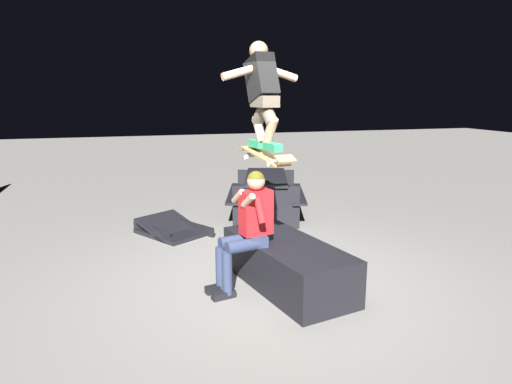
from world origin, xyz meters
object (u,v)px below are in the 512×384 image
at_px(skateboard, 265,156).
at_px(kicker_ramp, 173,230).
at_px(skater_airborne, 262,90).
at_px(person_sitting_on_ledge, 247,225).
at_px(picnic_table_back, 266,189).
at_px(ledge_box_main, 287,264).

bearing_deg(skateboard, kicker_ramp, 18.27).
xyz_separation_m(skateboard, kicker_ramp, (2.37, 0.78, -1.47)).
distance_m(skateboard, kicker_ramp, 2.90).
bearing_deg(skater_airborne, kicker_ramp, 18.46).
bearing_deg(skateboard, skater_airborne, 10.07).
height_order(person_sitting_on_ledge, picnic_table_back, person_sitting_on_ledge).
xyz_separation_m(person_sitting_on_ledge, skater_airborne, (0.03, -0.18, 1.45)).
bearing_deg(kicker_ramp, person_sitting_on_ledge, -165.75).
distance_m(person_sitting_on_ledge, skateboard, 0.79).
bearing_deg(kicker_ramp, ledge_box_main, -155.99).
bearing_deg(person_sitting_on_ledge, kicker_ramp, 14.25).
bearing_deg(picnic_table_back, kicker_ramp, 109.00).
bearing_deg(person_sitting_on_ledge, ledge_box_main, -93.64).
bearing_deg(picnic_table_back, skater_airborne, 161.71).
bearing_deg(kicker_ramp, skater_airborne, -161.54).
bearing_deg(skateboard, person_sitting_on_ledge, 81.85).
height_order(skateboard, skater_airborne, skater_airborne).
relative_size(ledge_box_main, skater_airborne, 1.60).
height_order(ledge_box_main, person_sitting_on_ledge, person_sitting_on_ledge).
xyz_separation_m(ledge_box_main, kicker_ramp, (2.38, 1.06, -0.21)).
bearing_deg(picnic_table_back, ledge_box_main, 167.14).
xyz_separation_m(skater_airborne, picnic_table_back, (2.91, -0.96, -1.71)).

